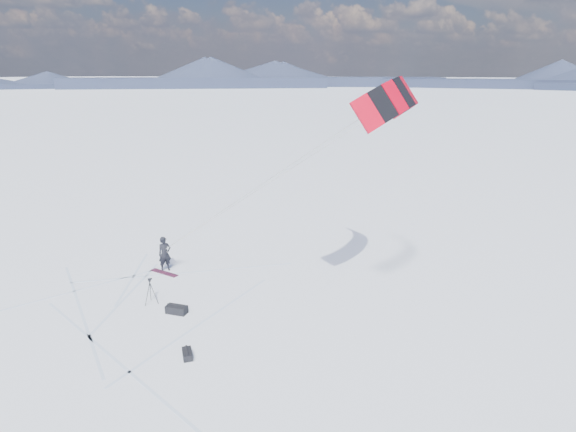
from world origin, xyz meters
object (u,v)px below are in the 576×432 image
Objects in this scene: tripod at (150,287)px; gear_bag_b at (187,354)px; gear_bag_a at (177,309)px; snowkiter at (166,270)px; snowboard at (164,273)px.

tripod is 1.65× the size of gear_bag_b.
gear_bag_b is at bearing -53.92° from gear_bag_a.
gear_bag_a is (1.58, -0.10, -0.58)m from tripod.
tripod reaches higher than snowkiter.
gear_bag_b is (6.25, -5.27, 0.13)m from snowkiter.
gear_bag_a is (3.65, -3.06, 0.17)m from snowkiter.
tripod is 1.68m from gear_bag_a.
snowkiter is 2.52× the size of gear_bag_b.
snowkiter is 0.35m from snowboard.
tripod reaches higher than gear_bag_b.
gear_bag_a is at bearing -37.65° from snowboard.
snowkiter reaches higher than snowboard.
tripod is at bearing -166.88° from gear_bag_b.
tripod is (1.90, -2.66, 0.74)m from snowboard.
gear_bag_a is 3.41m from gear_bag_b.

